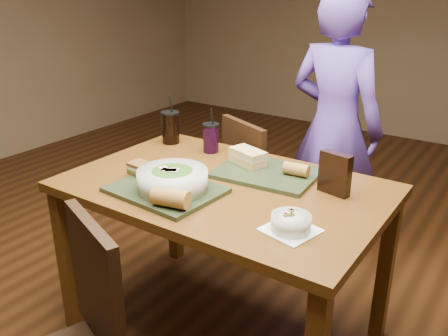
{
  "coord_description": "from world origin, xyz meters",
  "views": [
    {
      "loc": [
        1.01,
        -1.48,
        1.53
      ],
      "look_at": [
        0.0,
        0.0,
        0.82
      ],
      "focal_mm": 38.0,
      "sensor_mm": 36.0,
      "label": 1
    }
  ],
  "objects_px": {
    "tray_near": "(166,190)",
    "tray_far": "(267,173)",
    "cup_cola": "(171,127)",
    "soup_bowl": "(291,222)",
    "baguette_far": "(296,169)",
    "salad_bowl": "(172,179)",
    "baguette_near": "(171,198)",
    "sandwich_near": "(142,169)",
    "chair_far": "(251,183)",
    "diner": "(334,128)",
    "chip_bag": "(335,174)",
    "sandwich_far": "(248,157)",
    "dining_table": "(224,203)",
    "cup_berry": "(211,138)"
  },
  "relations": [
    {
      "from": "tray_near",
      "to": "tray_far",
      "type": "relative_size",
      "value": 1.0
    },
    {
      "from": "cup_cola",
      "to": "soup_bowl",
      "type": "bearing_deg",
      "value": -27.44
    },
    {
      "from": "baguette_far",
      "to": "salad_bowl",
      "type": "bearing_deg",
      "value": -129.37
    },
    {
      "from": "tray_near",
      "to": "baguette_near",
      "type": "relative_size",
      "value": 3.07
    },
    {
      "from": "cup_cola",
      "to": "baguette_far",
      "type": "bearing_deg",
      "value": -5.65
    },
    {
      "from": "tray_far",
      "to": "sandwich_near",
      "type": "relative_size",
      "value": 3.67
    },
    {
      "from": "chair_far",
      "to": "diner",
      "type": "distance_m",
      "value": 0.56
    },
    {
      "from": "baguette_far",
      "to": "cup_cola",
      "type": "bearing_deg",
      "value": 174.35
    },
    {
      "from": "chair_far",
      "to": "tray_near",
      "type": "bearing_deg",
      "value": -83.18
    },
    {
      "from": "tray_far",
      "to": "soup_bowl",
      "type": "xyz_separation_m",
      "value": [
        0.31,
        -0.38,
        0.02
      ]
    },
    {
      "from": "chip_bag",
      "to": "chair_far",
      "type": "bearing_deg",
      "value": 156.93
    },
    {
      "from": "chair_far",
      "to": "chip_bag",
      "type": "xyz_separation_m",
      "value": [
        0.65,
        -0.46,
        0.36
      ]
    },
    {
      "from": "sandwich_far",
      "to": "soup_bowl",
      "type": "bearing_deg",
      "value": -44.19
    },
    {
      "from": "diner",
      "to": "salad_bowl",
      "type": "relative_size",
      "value": 5.54
    },
    {
      "from": "diner",
      "to": "chip_bag",
      "type": "distance_m",
      "value": 0.87
    },
    {
      "from": "soup_bowl",
      "to": "sandwich_far",
      "type": "relative_size",
      "value": 1.07
    },
    {
      "from": "baguette_near",
      "to": "tray_far",
      "type": "bearing_deg",
      "value": 76.84
    },
    {
      "from": "baguette_far",
      "to": "chip_bag",
      "type": "bearing_deg",
      "value": -14.19
    },
    {
      "from": "salad_bowl",
      "to": "cup_cola",
      "type": "distance_m",
      "value": 0.64
    },
    {
      "from": "sandwich_near",
      "to": "tray_near",
      "type": "bearing_deg",
      "value": -16.0
    },
    {
      "from": "tray_near",
      "to": "dining_table",
      "type": "bearing_deg",
      "value": 53.87
    },
    {
      "from": "salad_bowl",
      "to": "baguette_far",
      "type": "height_order",
      "value": "salad_bowl"
    },
    {
      "from": "dining_table",
      "to": "baguette_near",
      "type": "height_order",
      "value": "baguette_near"
    },
    {
      "from": "tray_far",
      "to": "tray_near",
      "type": "bearing_deg",
      "value": -122.25
    },
    {
      "from": "cup_cola",
      "to": "tray_near",
      "type": "bearing_deg",
      "value": -51.72
    },
    {
      "from": "sandwich_far",
      "to": "baguette_far",
      "type": "bearing_deg",
      "value": -0.44
    },
    {
      "from": "baguette_far",
      "to": "tray_near",
      "type": "bearing_deg",
      "value": -131.87
    },
    {
      "from": "sandwich_far",
      "to": "baguette_far",
      "type": "distance_m",
      "value": 0.24
    },
    {
      "from": "tray_near",
      "to": "soup_bowl",
      "type": "bearing_deg",
      "value": -0.08
    },
    {
      "from": "diner",
      "to": "soup_bowl",
      "type": "distance_m",
      "value": 1.21
    },
    {
      "from": "tray_far",
      "to": "chip_bag",
      "type": "distance_m",
      "value": 0.32
    },
    {
      "from": "sandwich_near",
      "to": "sandwich_far",
      "type": "relative_size",
      "value": 0.62
    },
    {
      "from": "tray_near",
      "to": "baguette_near",
      "type": "height_order",
      "value": "baguette_near"
    },
    {
      "from": "tray_near",
      "to": "sandwich_far",
      "type": "height_order",
      "value": "sandwich_far"
    },
    {
      "from": "dining_table",
      "to": "chair_far",
      "type": "height_order",
      "value": "chair_far"
    },
    {
      "from": "tray_far",
      "to": "sandwich_far",
      "type": "bearing_deg",
      "value": 166.38
    },
    {
      "from": "soup_bowl",
      "to": "baguette_far",
      "type": "distance_m",
      "value": 0.45
    },
    {
      "from": "tray_far",
      "to": "sandwich_far",
      "type": "xyz_separation_m",
      "value": [
        -0.11,
        0.03,
        0.04
      ]
    },
    {
      "from": "dining_table",
      "to": "sandwich_near",
      "type": "distance_m",
      "value": 0.38
    },
    {
      "from": "sandwich_far",
      "to": "cup_cola",
      "type": "relative_size",
      "value": 0.73
    },
    {
      "from": "diner",
      "to": "sandwich_near",
      "type": "distance_m",
      "value": 1.19
    },
    {
      "from": "sandwich_near",
      "to": "cup_berry",
      "type": "relative_size",
      "value": 0.52
    },
    {
      "from": "sandwich_far",
      "to": "sandwich_near",
      "type": "bearing_deg",
      "value": -129.85
    },
    {
      "from": "dining_table",
      "to": "sandwich_far",
      "type": "relative_size",
      "value": 7.06
    },
    {
      "from": "tray_near",
      "to": "chip_bag",
      "type": "xyz_separation_m",
      "value": [
        0.55,
        0.36,
        0.08
      ]
    },
    {
      "from": "chip_bag",
      "to": "dining_table",
      "type": "bearing_deg",
      "value": -145.99
    },
    {
      "from": "chair_far",
      "to": "tray_near",
      "type": "height_order",
      "value": "chair_far"
    },
    {
      "from": "diner",
      "to": "baguette_near",
      "type": "distance_m",
      "value": 1.29
    },
    {
      "from": "chair_far",
      "to": "sandwich_near",
      "type": "distance_m",
      "value": 0.84
    },
    {
      "from": "tray_near",
      "to": "salad_bowl",
      "type": "relative_size",
      "value": 1.52
    }
  ]
}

